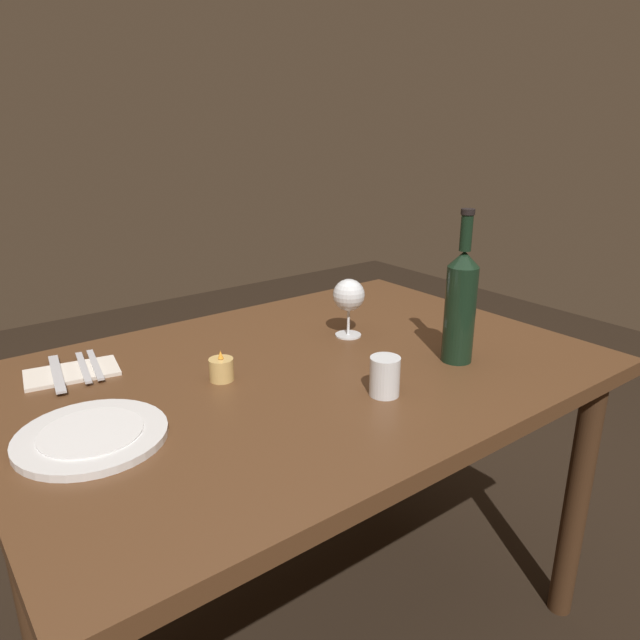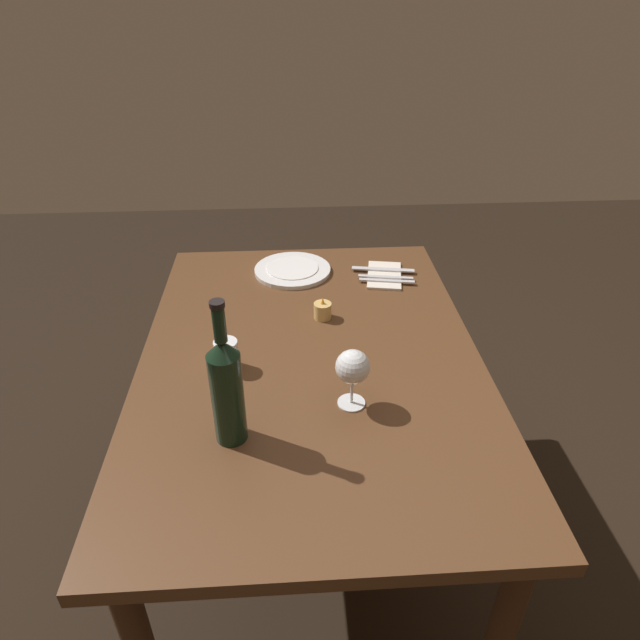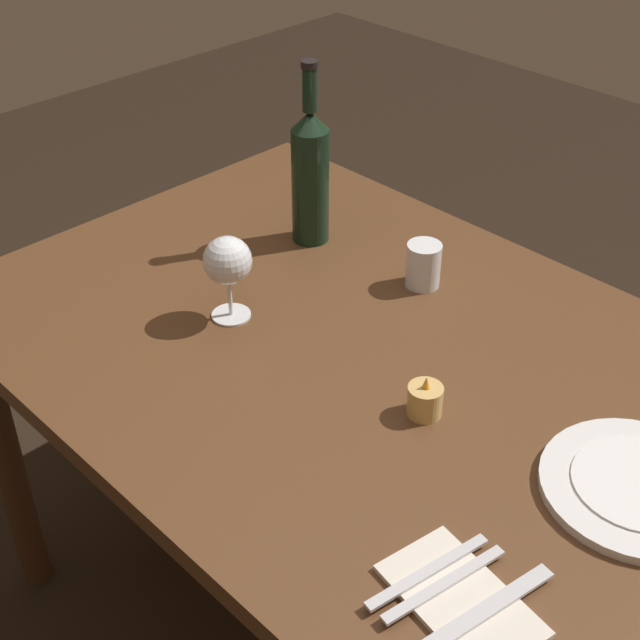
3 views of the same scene
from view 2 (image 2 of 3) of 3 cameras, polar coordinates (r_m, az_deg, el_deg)
The scene contains 11 objects.
ground_plane at distance 2.01m, azimuth -0.77°, elevation -20.80°, with size 6.00×6.00×0.00m, color black.
dining_table at distance 1.54m, azimuth -0.94°, elevation -6.18°, with size 1.30×0.90×0.74m.
wine_glass_left at distance 1.27m, azimuth 3.37°, elevation -4.93°, with size 0.08×0.08×0.15m.
wine_bottle at distance 1.17m, azimuth -9.53°, elevation -6.92°, with size 0.07×0.07×0.35m.
water_tumbler at distance 1.44m, azimuth -9.53°, elevation -3.67°, with size 0.06×0.06×0.08m.
votive_candle at distance 1.63m, azimuth 0.27°, elevation 0.93°, with size 0.05×0.05×0.07m.
dinner_plate at distance 1.89m, azimuth -2.83°, elevation 5.15°, with size 0.26×0.26×0.02m.
folded_napkin at distance 1.87m, azimuth 6.60°, elevation 4.57°, with size 0.21×0.14×0.01m.
fork_inner at distance 1.85m, azimuth 6.74°, elevation 4.38°, with size 0.04×0.18×0.00m.
fork_outer at distance 1.82m, azimuth 6.86°, elevation 4.01°, with size 0.04×0.18×0.00m.
table_knife at distance 1.89m, azimuth 6.47°, elevation 5.16°, with size 0.06×0.21×0.00m.
Camera 2 is at (-1.20, 0.05, 1.61)m, focal length 31.26 mm.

